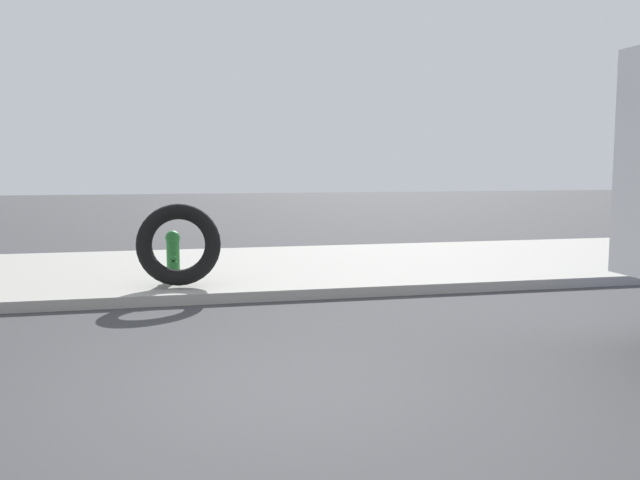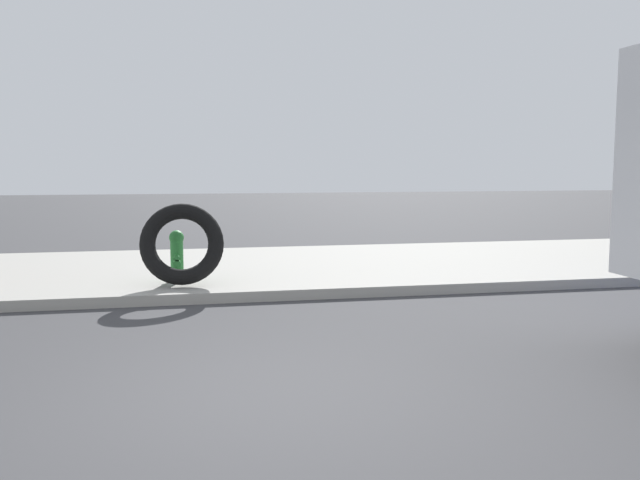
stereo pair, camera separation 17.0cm
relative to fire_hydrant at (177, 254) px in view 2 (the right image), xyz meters
The scene contains 4 objects.
ground_plane 5.18m from the fire_hydrant, 82.68° to the right, with size 80.00×80.00×0.00m, color #38383A.
sidewalk_curb 1.61m from the fire_hydrant, 64.80° to the left, with size 36.00×5.00×0.15m, color #99968E.
fire_hydrant is the anchor object (origin of this frame).
loose_tire 0.47m from the fire_hydrant, 79.54° to the right, with size 1.19×1.19×0.23m, color black.
Camera 2 is at (-0.59, -5.13, 1.88)m, focal length 38.05 mm.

